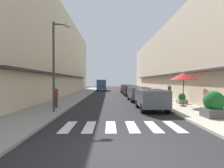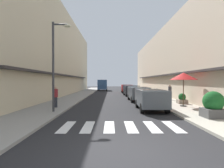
# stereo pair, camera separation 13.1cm
# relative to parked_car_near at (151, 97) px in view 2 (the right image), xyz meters

# --- Properties ---
(ground_plane) EXTENTS (104.33, 104.33, 0.00)m
(ground_plane) POSITION_rel_parked_car_near_xyz_m (-2.38, 11.05, -0.92)
(ground_plane) COLOR #232326
(sidewalk_left) EXTENTS (3.03, 66.39, 0.12)m
(sidewalk_left) POSITION_rel_parked_car_near_xyz_m (-7.33, 11.05, -0.86)
(sidewalk_left) COLOR gray
(sidewalk_left) RESTS_ON ground_plane
(sidewalk_right) EXTENTS (3.03, 66.39, 0.12)m
(sidewalk_right) POSITION_rel_parked_car_near_xyz_m (2.56, 11.05, -0.86)
(sidewalk_right) COLOR #ADA899
(sidewalk_right) RESTS_ON ground_plane
(building_row_left) EXTENTS (5.50, 44.68, 11.78)m
(building_row_left) POSITION_rel_parked_car_near_xyz_m (-11.35, 12.43, 4.97)
(building_row_left) COLOR beige
(building_row_left) RESTS_ON ground_plane
(building_row_right) EXTENTS (5.50, 44.68, 9.23)m
(building_row_right) POSITION_rel_parked_car_near_xyz_m (6.58, 12.43, 3.69)
(building_row_right) COLOR #C6B299
(building_row_right) RESTS_ON ground_plane
(crosswalk) EXTENTS (5.20, 2.20, 0.01)m
(crosswalk) POSITION_rel_parked_car_near_xyz_m (-2.38, -4.71, -0.91)
(crosswalk) COLOR silver
(crosswalk) RESTS_ON ground_plane
(parked_car_near) EXTENTS (1.87, 3.96, 1.47)m
(parked_car_near) POSITION_rel_parked_car_near_xyz_m (0.00, 0.00, 0.00)
(parked_car_near) COLOR #4C5156
(parked_car_near) RESTS_ON ground_plane
(parked_car_mid) EXTENTS (1.87, 4.19, 1.47)m
(parked_car_mid) POSITION_rel_parked_car_near_xyz_m (0.00, 6.02, 0.00)
(parked_car_mid) COLOR #4C5156
(parked_car_mid) RESTS_ON ground_plane
(parked_car_far) EXTENTS (1.93, 4.30, 1.47)m
(parked_car_far) POSITION_rel_parked_car_near_xyz_m (-0.00, 12.88, 0.00)
(parked_car_far) COLOR black
(parked_car_far) RESTS_ON ground_plane
(parked_car_distant) EXTENTS (1.84, 4.34, 1.47)m
(parked_car_distant) POSITION_rel_parked_car_near_xyz_m (-0.00, 19.78, 0.00)
(parked_car_distant) COLOR maroon
(parked_car_distant) RESTS_ON ground_plane
(delivery_van) EXTENTS (2.06, 5.42, 2.37)m
(delivery_van) POSITION_rel_parked_car_near_xyz_m (-4.62, 28.23, 0.49)
(delivery_van) COLOR #33598C
(delivery_van) RESTS_ON ground_plane
(street_lamp) EXTENTS (1.19, 0.28, 5.65)m
(street_lamp) POSITION_rel_parked_car_near_xyz_m (-6.25, -1.20, 2.63)
(street_lamp) COLOR #38383D
(street_lamp) RESTS_ON sidewalk_left
(cafe_umbrella) EXTENTS (2.05, 2.05, 2.58)m
(cafe_umbrella) POSITION_rel_parked_car_near_xyz_m (2.76, 1.22, 1.49)
(cafe_umbrella) COLOR #262626
(cafe_umbrella) RESTS_ON sidewalk_right
(planter_corner) EXTENTS (1.08, 1.08, 1.39)m
(planter_corner) POSITION_rel_parked_car_near_xyz_m (2.62, -3.21, -0.13)
(planter_corner) COLOR #4C4C4C
(planter_corner) RESTS_ON sidewalk_right
(planter_midblock) EXTENTS (0.77, 0.77, 0.88)m
(planter_midblock) POSITION_rel_parked_car_near_xyz_m (3.32, 2.93, -0.41)
(planter_midblock) COLOR gray
(planter_midblock) RESTS_ON sidewalk_right
(pedestrian_walking_near) EXTENTS (0.34, 0.34, 1.55)m
(pedestrian_walking_near) POSITION_rel_parked_car_near_xyz_m (-6.85, 0.71, 0.01)
(pedestrian_walking_near) COLOR #282B33
(pedestrian_walking_near) RESTS_ON sidewalk_left
(pedestrian_walking_far) EXTENTS (0.34, 0.34, 1.59)m
(pedestrian_walking_far) POSITION_rel_parked_car_near_xyz_m (3.27, 6.09, 0.03)
(pedestrian_walking_far) COLOR #282B33
(pedestrian_walking_far) RESTS_ON sidewalk_right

